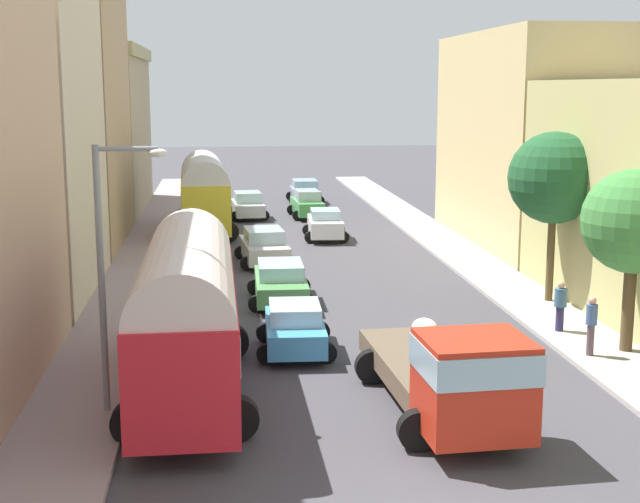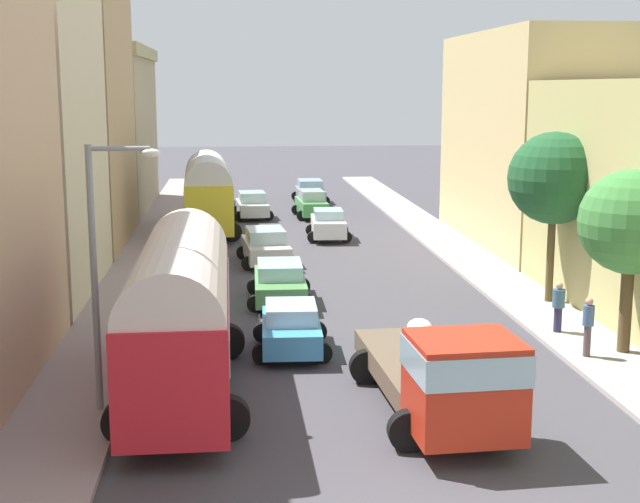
% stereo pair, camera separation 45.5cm
% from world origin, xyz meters
% --- Properties ---
extents(ground_plane, '(154.00, 154.00, 0.00)m').
position_xyz_m(ground_plane, '(0.00, 27.00, 0.00)').
color(ground_plane, '#403E44').
extents(sidewalk_left, '(2.50, 70.00, 0.14)m').
position_xyz_m(sidewalk_left, '(-7.25, 27.00, 0.07)').
color(sidewalk_left, gray).
rests_on(sidewalk_left, ground).
extents(sidewalk_right, '(2.50, 70.00, 0.14)m').
position_xyz_m(sidewalk_right, '(7.25, 27.00, 0.07)').
color(sidewalk_right, '#A8A19C').
rests_on(sidewalk_right, ground).
extents(building_left_2, '(4.39, 9.83, 11.38)m').
position_xyz_m(building_left_2, '(-10.70, 20.80, 5.69)').
color(building_left_2, beige).
rests_on(building_left_2, ground).
extents(building_left_3, '(4.52, 10.68, 13.21)m').
position_xyz_m(building_left_3, '(-10.76, 31.52, 6.61)').
color(building_left_3, tan).
rests_on(building_left_3, ground).
extents(building_left_4, '(4.50, 13.98, 10.10)m').
position_xyz_m(building_left_4, '(-10.55, 44.05, 5.08)').
color(building_left_4, tan).
rests_on(building_left_4, ground).
extents(building_right_2, '(5.56, 14.45, 10.26)m').
position_xyz_m(building_right_2, '(11.28, 29.69, 5.13)').
color(building_right_2, tan).
rests_on(building_right_2, ground).
extents(parked_bus_0, '(3.27, 9.71, 4.14)m').
position_xyz_m(parked_bus_0, '(-4.60, 9.02, 2.30)').
color(parked_bus_0, red).
rests_on(parked_bus_0, ground).
extents(parked_bus_1, '(3.47, 8.80, 4.15)m').
position_xyz_m(parked_bus_1, '(-4.58, 34.30, 2.30)').
color(parked_bus_1, yellow).
rests_on(parked_bus_1, ground).
extents(cargo_truck_0, '(3.35, 7.57, 2.53)m').
position_xyz_m(cargo_truck_0, '(1.44, 6.27, 1.28)').
color(cargo_truck_0, '#B42816').
rests_on(cargo_truck_0, ground).
extents(car_0, '(2.34, 3.75, 1.54)m').
position_xyz_m(car_0, '(1.54, 31.86, 0.78)').
color(car_0, silver).
rests_on(car_0, ground).
extents(car_1, '(2.24, 4.21, 1.64)m').
position_xyz_m(car_1, '(1.38, 39.65, 0.81)').
color(car_1, '#429649').
rests_on(car_1, ground).
extents(car_2, '(2.36, 4.34, 1.54)m').
position_xyz_m(car_2, '(1.89, 46.47, 0.77)').
color(car_2, slate).
rests_on(car_2, ground).
extents(car_3, '(2.35, 3.67, 1.46)m').
position_xyz_m(car_3, '(-1.64, 12.45, 0.74)').
color(car_3, '#3F93D0').
rests_on(car_3, ground).
extents(car_4, '(2.43, 4.34, 1.48)m').
position_xyz_m(car_4, '(-1.65, 18.58, 0.75)').
color(car_4, '#52914E').
rests_on(car_4, ground).
extents(car_5, '(2.58, 4.27, 1.57)m').
position_xyz_m(car_5, '(-1.88, 25.75, 0.79)').
color(car_5, silver).
rests_on(car_5, ground).
extents(car_6, '(2.45, 3.99, 1.56)m').
position_xyz_m(car_6, '(-2.15, 39.72, 0.78)').
color(car_6, silver).
rests_on(car_6, ground).
extents(pedestrian_0, '(0.49, 0.49, 1.73)m').
position_xyz_m(pedestrian_0, '(6.76, 13.34, 0.98)').
color(pedestrian_0, '#2C274C').
rests_on(pedestrian_0, ground).
extents(pedestrian_1, '(0.44, 0.44, 1.85)m').
position_xyz_m(pedestrian_1, '(6.66, 10.77, 1.07)').
color(pedestrian_1, '#55424C').
rests_on(pedestrian_1, ground).
extents(streetlamp_near, '(1.68, 0.28, 6.40)m').
position_xyz_m(streetlamp_near, '(-6.28, 7.86, 3.82)').
color(streetlamp_near, gray).
rests_on(streetlamp_near, ground).
extents(roadside_tree_1, '(2.98, 2.98, 5.42)m').
position_xyz_m(roadside_tree_1, '(7.90, 11.12, 3.90)').
color(roadside_tree_1, brown).
rests_on(roadside_tree_1, ground).
extents(roadside_tree_2, '(3.23, 3.23, 6.16)m').
position_xyz_m(roadside_tree_2, '(7.90, 17.30, 4.53)').
color(roadside_tree_2, brown).
rests_on(roadside_tree_2, ground).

